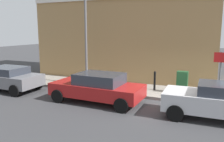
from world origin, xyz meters
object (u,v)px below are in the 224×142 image
at_px(car_red, 98,87).
at_px(bollard_near_cabinet, 155,80).
at_px(car_silver, 223,101).
at_px(street_sign, 220,69).
at_px(car_grey, 6,78).
at_px(lamppost, 86,32).
at_px(bollard_far_kerb, 125,82).
at_px(utility_cabinet, 182,83).

height_order(car_red, bollard_near_cabinet, car_red).
height_order(car_silver, street_sign, street_sign).
relative_size(car_red, street_sign, 1.92).
distance_m(car_grey, lamppost, 5.28).
relative_size(street_sign, lamppost, 0.40).
relative_size(car_silver, street_sign, 1.88).
relative_size(car_red, lamppost, 0.77).
distance_m(car_silver, bollard_far_kerb, 4.92).
bearing_deg(car_red, utility_cabinet, -140.80).
bearing_deg(car_red, car_grey, 2.13).
bearing_deg(street_sign, bollard_far_kerb, 92.29).
xyz_separation_m(car_silver, car_grey, (0.04, 11.21, -0.03)).
bearing_deg(car_grey, utility_cabinet, -164.18).
relative_size(car_red, car_grey, 1.05).
distance_m(car_grey, bollard_far_kerb, 6.84).
bearing_deg(car_grey, lamppost, -145.75).
bearing_deg(utility_cabinet, bollard_near_cabinet, 86.10).
bearing_deg(street_sign, car_red, 109.26).
distance_m(car_red, street_sign, 5.63).
distance_m(utility_cabinet, bollard_near_cabinet, 1.47).
distance_m(bollard_near_cabinet, lamppost, 4.89).
xyz_separation_m(car_red, street_sign, (1.83, -5.24, 0.93)).
bearing_deg(utility_cabinet, car_silver, -147.14).
xyz_separation_m(car_red, utility_cabinet, (2.73, -3.53, -0.05)).
height_order(bollard_near_cabinet, lamppost, lamppost).
bearing_deg(lamppost, bollard_near_cabinet, -86.46).
bearing_deg(car_silver, bollard_far_kerb, -22.13).
bearing_deg(street_sign, car_silver, -176.30).
bearing_deg(bollard_far_kerb, car_silver, -111.03).
xyz_separation_m(car_grey, utility_cabinet, (2.80, -9.37, -0.04)).
xyz_separation_m(car_silver, bollard_far_kerb, (1.77, 4.60, -0.05)).
relative_size(utility_cabinet, street_sign, 0.50).
bearing_deg(lamppost, car_red, -141.21).
xyz_separation_m(car_grey, lamppost, (2.65, -3.77, 2.58)).
xyz_separation_m(car_silver, lamppost, (2.69, 7.44, 2.55)).
bearing_deg(utility_cabinet, lamppost, 91.59).
bearing_deg(street_sign, lamppost, 84.17).
relative_size(car_silver, car_red, 0.98).
xyz_separation_m(bollard_far_kerb, lamppost, (0.93, 2.85, 2.60)).
bearing_deg(car_grey, bollard_near_cabinet, -160.66).
bearing_deg(car_red, street_sign, -159.30).
xyz_separation_m(car_red, car_grey, (-0.07, 5.84, -0.01)).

